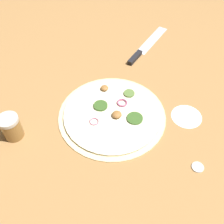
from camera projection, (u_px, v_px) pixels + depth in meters
ground_plane at (112, 115)px, 0.89m from camera, size 3.00×3.00×0.00m
pizza at (112, 114)px, 0.88m from camera, size 0.36×0.36×0.03m
knife at (142, 50)px, 1.11m from camera, size 0.06×0.32×0.02m
spice_jar at (11, 127)px, 0.80m from camera, size 0.06×0.06×0.08m
loose_cap at (198, 166)px, 0.76m from camera, size 0.04×0.04×0.01m
flour_patch at (186, 116)px, 0.88m from camera, size 0.10×0.10×0.00m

